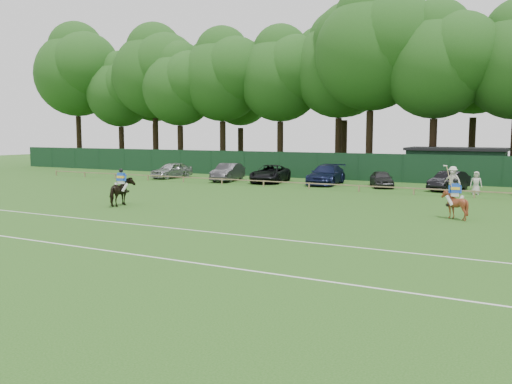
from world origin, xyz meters
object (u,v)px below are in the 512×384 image
Objects in this scene: sedan_silver at (172,170)px; spectator_right at (476,183)px; sedan_grey at (228,172)px; utility_shed at (456,165)px; spectator_left at (453,180)px; suv_black at (270,174)px; estate_black at (449,181)px; horse_chestnut at (454,205)px; spectator_mid at (451,182)px; sedan_navy at (326,175)px; horse_dark at (122,192)px; hatch_grey at (382,179)px.

spectator_right is at bearing 5.97° from sedan_silver.
sedan_grey is 0.57× the size of utility_shed.
spectator_left is at bearing 6.66° from sedan_silver.
spectator_right is (27.45, -0.94, 0.06)m from sedan_silver.
suv_black reaches higher than estate_black.
horse_chestnut is 0.30× the size of sedan_grey.
suv_black is 2.83× the size of spectator_left.
utility_shed is (-3.22, 22.00, 0.81)m from horse_chestnut.
spectator_right reaches higher than spectator_mid.
sedan_navy is 3.43× the size of spectator_mid.
sedan_navy reaches higher than horse_chestnut.
horse_dark is 17.55m from sedan_grey.
sedan_silver is 0.93× the size of sedan_grey.
spectator_left is at bearing -57.13° from estate_black.
spectator_left is at bearing -148.68° from horse_dark.
horse_dark is at bearing -2.83° from horse_chestnut.
horse_chestnut reaches higher than estate_black.
utility_shed is at bearing 27.94° from sedan_silver.
estate_black is (-2.53, 14.09, -0.01)m from horse_chestnut.
sedan_silver reaches higher than hatch_grey.
sedan_grey is 4.04m from suv_black.
utility_shed reaches higher than spectator_left.
horse_dark is 24.20m from estate_black.
spectator_right is (17.06, -1.45, 0.07)m from suv_black.
sedan_navy is at bearing -122.02° from horse_dark.
spectator_mid is (15.44, -1.66, 0.06)m from suv_black.
sedan_navy is (15.38, 1.15, 0.06)m from sedan_silver.
estate_black is (18.91, 1.14, -0.07)m from sedan_grey.
hatch_grey is 2.35× the size of spectator_right.
horse_chestnut is 0.33× the size of sedan_silver.
hatch_grey is at bearing -5.67° from sedan_grey.
spectator_left is (0.51, -1.63, 0.24)m from estate_black.
spectator_mid is (-2.01, 11.89, 0.09)m from horse_chestnut.
sedan_navy is (5.80, 18.50, -0.02)m from horse_dark.
utility_shed is at bearing 20.36° from suv_black.
utility_shed reaches higher than sedan_silver.
sedan_grey is at bearing -178.06° from sedan_navy.
horse_chestnut is 0.17× the size of utility_shed.
suv_black is 16.56m from utility_shed.
spectator_mid is at bearing -45.80° from hatch_grey.
sedan_grey is at bearing -47.24° from horse_chestnut.
suv_black is (4.00, 0.60, -0.03)m from sedan_grey.
estate_black is (15.72, 18.40, -0.11)m from horse_dark.
sedan_silver is 25.32m from estate_black.
horse_chestnut is 12.11m from spectator_right.
horse_dark is 19.39m from sedan_navy.
horse_dark is 0.24× the size of utility_shed.
estate_black is (25.30, 1.05, -0.04)m from sedan_silver.
sedan_navy is 10.69m from spectator_mid.
sedan_grey is at bearing 171.20° from spectator_right.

